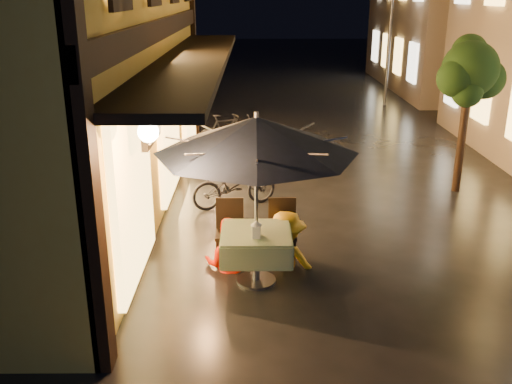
{
  "coord_description": "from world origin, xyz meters",
  "views": [
    {
      "loc": [
        -1.84,
        -6.7,
        3.92
      ],
      "look_at": [
        -1.79,
        1.17,
        1.15
      ],
      "focal_mm": 40.0,
      "sensor_mm": 36.0,
      "label": 1
    }
  ],
  "objects_px": {
    "person_yellow": "(286,214)",
    "bicycle_0": "(234,185)",
    "person_orange": "(228,219)",
    "table_lantern": "(256,228)",
    "patio_umbrella": "(256,135)",
    "cafe_table": "(256,244)"
  },
  "relations": [
    {
      "from": "patio_umbrella",
      "to": "person_yellow",
      "type": "distance_m",
      "value": 1.52
    },
    {
      "from": "patio_umbrella",
      "to": "bicycle_0",
      "type": "height_order",
      "value": "patio_umbrella"
    },
    {
      "from": "patio_umbrella",
      "to": "bicycle_0",
      "type": "bearing_deg",
      "value": 97.55
    },
    {
      "from": "person_orange",
      "to": "bicycle_0",
      "type": "xyz_separation_m",
      "value": [
        0.01,
        2.54,
        -0.32
      ]
    },
    {
      "from": "patio_umbrella",
      "to": "person_orange",
      "type": "height_order",
      "value": "patio_umbrella"
    },
    {
      "from": "table_lantern",
      "to": "person_yellow",
      "type": "xyz_separation_m",
      "value": [
        0.45,
        0.78,
        -0.1
      ]
    },
    {
      "from": "cafe_table",
      "to": "person_yellow",
      "type": "height_order",
      "value": "person_yellow"
    },
    {
      "from": "patio_umbrella",
      "to": "table_lantern",
      "type": "relative_size",
      "value": 10.93
    },
    {
      "from": "person_yellow",
      "to": "bicycle_0",
      "type": "bearing_deg",
      "value": -55.28
    },
    {
      "from": "patio_umbrella",
      "to": "person_yellow",
      "type": "xyz_separation_m",
      "value": [
        0.45,
        0.58,
        -1.33
      ]
    },
    {
      "from": "patio_umbrella",
      "to": "table_lantern",
      "type": "height_order",
      "value": "patio_umbrella"
    },
    {
      "from": "table_lantern",
      "to": "person_yellow",
      "type": "height_order",
      "value": "person_yellow"
    },
    {
      "from": "cafe_table",
      "to": "bicycle_0",
      "type": "relative_size",
      "value": 0.59
    },
    {
      "from": "table_lantern",
      "to": "person_yellow",
      "type": "bearing_deg",
      "value": 59.95
    },
    {
      "from": "person_orange",
      "to": "table_lantern",
      "type": "bearing_deg",
      "value": 129.32
    },
    {
      "from": "patio_umbrella",
      "to": "person_yellow",
      "type": "bearing_deg",
      "value": 51.87
    },
    {
      "from": "person_orange",
      "to": "person_yellow",
      "type": "relative_size",
      "value": 0.93
    },
    {
      "from": "table_lantern",
      "to": "person_orange",
      "type": "xyz_separation_m",
      "value": [
        -0.42,
        0.71,
        -0.16
      ]
    },
    {
      "from": "table_lantern",
      "to": "bicycle_0",
      "type": "relative_size",
      "value": 0.15
    },
    {
      "from": "person_orange",
      "to": "bicycle_0",
      "type": "height_order",
      "value": "person_orange"
    },
    {
      "from": "patio_umbrella",
      "to": "person_yellow",
      "type": "height_order",
      "value": "patio_umbrella"
    },
    {
      "from": "cafe_table",
      "to": "person_orange",
      "type": "xyz_separation_m",
      "value": [
        -0.42,
        0.5,
        0.17
      ]
    }
  ]
}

